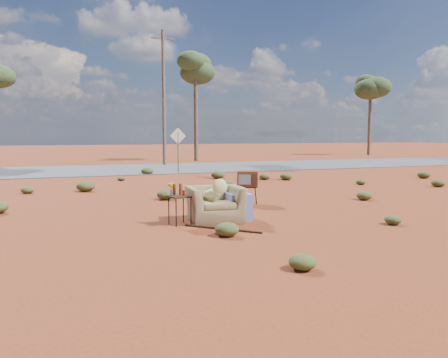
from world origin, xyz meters
name	(u,v)px	position (x,y,z in m)	size (l,w,h in m)	color
ground	(244,222)	(0.00, 0.00, 0.00)	(140.00, 140.00, 0.00)	maroon
highway	(138,169)	(0.00, 15.00, 0.02)	(140.00, 7.00, 0.04)	#565659
armchair	(219,199)	(-0.44, 0.36, 0.48)	(1.43, 0.88, 1.02)	olive
tv_unit	(248,179)	(1.10, 2.41, 0.66)	(0.68, 0.63, 0.89)	black
side_table	(178,195)	(-1.39, 0.24, 0.64)	(0.52, 0.52, 0.88)	#362513
rusty_bar	(222,229)	(-0.68, -0.53, 0.02)	(0.05, 0.05, 1.69)	#522A15
road_sign	(178,142)	(1.50, 12.00, 1.50)	(0.78, 0.06, 2.19)	brown
eucalyptus_center	(196,68)	(5.00, 21.00, 6.43)	(3.20, 3.20, 7.60)	brown
eucalyptus_right	(371,88)	(22.00, 24.00, 5.94)	(3.20, 3.20, 7.10)	brown
utility_pole_center	(164,96)	(2.00, 17.50, 4.15)	(1.40, 0.20, 8.00)	brown
scrub_patch	(164,192)	(-0.82, 4.41, 0.14)	(17.49, 8.07, 0.33)	#4B5424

